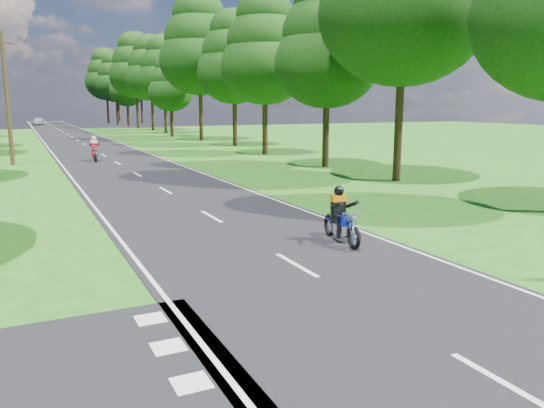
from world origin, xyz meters
TOP-DOWN VIEW (x-y plane):
  - ground at (0.00, 0.00)m, footprint 160.00×160.00m
  - main_road at (0.00, 50.00)m, footprint 7.00×140.00m
  - road_markings at (-0.14, 48.13)m, footprint 7.40×140.00m
  - treeline at (1.43, 60.06)m, footprint 40.00×115.35m
  - telegraph_pole at (-6.00, 28.00)m, footprint 1.20×0.26m
  - rider_near_blue at (2.09, 3.31)m, footprint 0.84×1.89m
  - rider_far_red at (-1.10, 28.07)m, footprint 0.81×2.00m
  - distant_car at (-1.92, 95.83)m, footprint 2.44×4.39m

SIDE VIEW (x-z plane):
  - ground at x=0.00m, z-range 0.00..0.00m
  - main_road at x=0.00m, z-range 0.00..0.02m
  - road_markings at x=-0.14m, z-range 0.02..0.03m
  - distant_car at x=-1.92m, z-range 0.02..1.43m
  - rider_near_blue at x=2.09m, z-range 0.02..1.54m
  - rider_far_red at x=-1.10m, z-range 0.02..1.65m
  - telegraph_pole at x=-6.00m, z-range 0.07..8.07m
  - treeline at x=1.43m, z-range 0.86..15.65m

